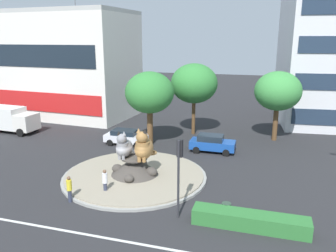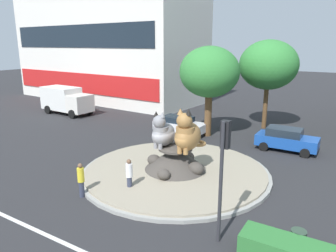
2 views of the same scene
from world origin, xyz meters
TOP-DOWN VIEW (x-y plane):
  - ground_plane at (0.00, 0.00)m, footprint 160.00×160.00m
  - lane_centreline at (0.00, -8.16)m, footprint 112.00×0.20m
  - roundabout_island at (0.01, 0.00)m, footprint 11.06×11.06m
  - cat_statue_grey at (-0.77, -0.15)m, footprint 1.42×2.27m
  - cat_statue_tabby at (0.81, -0.08)m, footprint 1.65×2.68m
  - traffic_light_mast at (4.79, -4.80)m, footprint 0.34×0.46m
  - shophouse_block at (-21.34, 18.47)m, footprint 26.88×12.18m
  - clipped_hedge_strip at (8.97, -4.90)m, footprint 6.50×1.20m
  - broadleaf_tree_behind_island at (1.66, 13.32)m, footprint 5.07×5.07m
  - second_tree_near_tower at (10.38, 13.44)m, footprint 4.72×4.72m
  - third_tree_left at (-1.70, 8.34)m, footprint 4.81×4.81m
  - pedestrian_yellow_shirt at (-2.53, -5.02)m, footprint 0.34×0.34m
  - pedestrian_white_shirt at (-0.83, -3.31)m, footprint 0.35×0.35m
  - sedan_on_far_lane at (-3.98, 7.58)m, footprint 4.39×2.08m
  - hatchback_near_shophouse at (4.71, 7.74)m, footprint 4.19×2.00m
  - delivery_box_truck at (-18.51, 8.15)m, footprint 6.31×2.95m
  - litter_bin at (7.54, -4.05)m, footprint 0.56×0.56m

SIDE VIEW (x-z plane):
  - ground_plane at x=0.00m, z-range 0.00..0.00m
  - lane_centreline at x=0.00m, z-range 0.00..0.01m
  - roundabout_island at x=0.01m, z-range -0.38..1.24m
  - clipped_hedge_strip at x=8.97m, z-range 0.00..0.90m
  - litter_bin at x=7.54m, z-range 0.00..0.90m
  - sedan_on_far_lane at x=-3.98m, z-range 0.05..1.55m
  - hatchback_near_shophouse at x=4.71m, z-range 0.03..1.68m
  - pedestrian_white_shirt at x=-0.83m, z-range 0.06..1.84m
  - pedestrian_yellow_shirt at x=-2.53m, z-range 0.06..1.85m
  - delivery_box_truck at x=-18.51m, z-range 0.12..3.00m
  - cat_statue_grey at x=-0.77m, z-range 1.33..3.49m
  - cat_statue_tabby at x=0.81m, z-range 1.28..3.79m
  - traffic_light_mast at x=4.79m, z-range 0.96..5.78m
  - second_tree_near_tower at x=10.38m, z-range 1.57..8.80m
  - third_tree_left at x=-1.70m, z-range 1.58..8.92m
  - broadleaf_tree_behind_island at x=1.66m, z-range 1.75..9.59m
  - shophouse_block at x=-21.34m, z-range -1.82..15.78m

